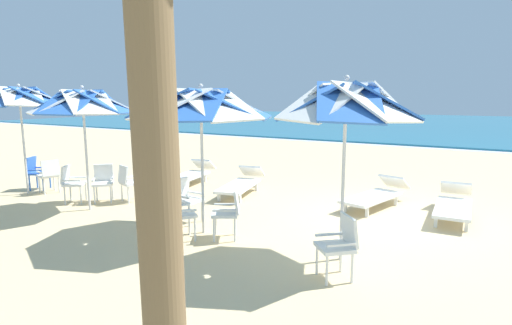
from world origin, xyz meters
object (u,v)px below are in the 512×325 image
sun_lounger_2 (241,183)px  plastic_chair_3 (186,197)px  plastic_chair_0 (340,243)px  plastic_chair_4 (129,181)px  plastic_chair_8 (36,171)px  plastic_chair_7 (49,174)px  sun_lounger_0 (454,204)px  beach_umbrella_0 (346,103)px  beach_umbrella_3 (19,98)px  plastic_chair_5 (103,181)px  beach_umbrella_1 (201,105)px  plastic_chair_1 (178,212)px  plastic_chair_2 (229,210)px  sun_lounger_1 (376,194)px  sun_lounger_3 (190,174)px  plastic_chair_6 (72,181)px  beach_umbrella_2 (83,103)px

sun_lounger_2 → plastic_chair_3: bearing=-82.9°
plastic_chair_0 → plastic_chair_4: 5.69m
plastic_chair_3 → plastic_chair_8: bearing=178.2°
plastic_chair_0 → plastic_chair_7: size_ratio=1.00×
sun_lounger_0 → beach_umbrella_0: bearing=-111.5°
beach_umbrella_3 → sun_lounger_2: bearing=30.7°
plastic_chair_0 → plastic_chair_5: 6.15m
sun_lounger_2 → beach_umbrella_1: bearing=-70.6°
plastic_chair_5 → plastic_chair_7: same height
plastic_chair_1 → plastic_chair_7: size_ratio=1.00×
beach_umbrella_1 → plastic_chair_2: beach_umbrella_1 is taller
plastic_chair_7 → plastic_chair_4: bearing=9.8°
beach_umbrella_1 → sun_lounger_0: 5.40m
plastic_chair_7 → sun_lounger_1: size_ratio=0.39×
beach_umbrella_0 → plastic_chair_8: size_ratio=3.14×
sun_lounger_1 → sun_lounger_3: (-5.07, -0.29, 0.00)m
plastic_chair_3 → plastic_chair_6: 3.23m
beach_umbrella_0 → plastic_chair_1: (-2.65, -0.61, -1.82)m
plastic_chair_2 → beach_umbrella_2: 4.01m
sun_lounger_0 → sun_lounger_2: bearing=-174.2°
sun_lounger_0 → sun_lounger_1: bearing=179.2°
plastic_chair_5 → plastic_chair_4: bearing=27.6°
beach_umbrella_1 → plastic_chair_7: (-5.22, 0.43, -1.78)m
plastic_chair_5 → sun_lounger_3: size_ratio=0.39×
plastic_chair_7 → sun_lounger_2: (4.23, 2.38, -0.22)m
plastic_chair_1 → beach_umbrella_2: beach_umbrella_2 is taller
beach_umbrella_2 → plastic_chair_8: beach_umbrella_2 is taller
plastic_chair_1 → plastic_chair_7: bearing=169.4°
plastic_chair_7 → sun_lounger_1: (7.45, 2.89, -0.22)m
beach_umbrella_2 → beach_umbrella_3: bearing=176.7°
plastic_chair_4 → plastic_chair_8: (-3.07, -0.34, 0.00)m
beach_umbrella_0 → sun_lounger_3: 6.45m
plastic_chair_7 → sun_lounger_2: size_ratio=0.39×
plastic_chair_1 → plastic_chair_6: 3.83m
plastic_chair_2 → beach_umbrella_1: bearing=179.9°
plastic_chair_0 → beach_umbrella_3: 8.54m
plastic_chair_1 → plastic_chair_4: 3.01m
plastic_chair_7 → sun_lounger_2: bearing=29.3°
plastic_chair_2 → plastic_chair_4: size_ratio=1.00×
beach_umbrella_0 → plastic_chair_3: 3.69m
plastic_chair_8 → plastic_chair_5: bearing=1.3°
beach_umbrella_2 → plastic_chair_3: bearing=10.0°
beach_umbrella_0 → plastic_chair_8: beach_umbrella_0 is taller
sun_lounger_0 → plastic_chair_6: bearing=-157.6°
plastic_chair_2 → plastic_chair_8: bearing=175.5°
beach_umbrella_2 → sun_lounger_2: beach_umbrella_2 is taller
beach_umbrella_1 → sun_lounger_2: size_ratio=1.18×
beach_umbrella_2 → plastic_chair_4: beach_umbrella_2 is taller
plastic_chair_5 → beach_umbrella_0: bearing=-4.6°
plastic_chair_0 → beach_umbrella_2: beach_umbrella_2 is taller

